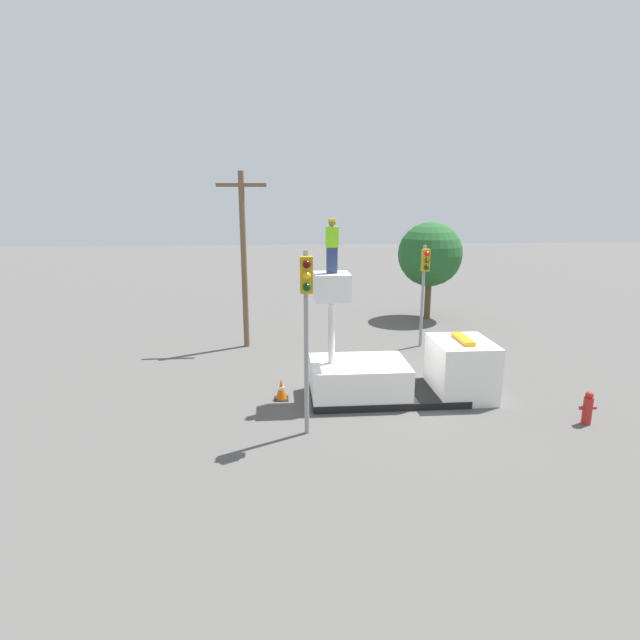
{
  "coord_description": "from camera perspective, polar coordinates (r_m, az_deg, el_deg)",
  "views": [
    {
      "loc": [
        -3.64,
        -16.11,
        6.79
      ],
      "look_at": [
        -2.43,
        -1.25,
        3.15
      ],
      "focal_mm": 28.0,
      "sensor_mm": 36.0,
      "label": 1
    }
  ],
  "objects": [
    {
      "name": "ground_plane",
      "position": [
        17.86,
        7.55,
        -8.75
      ],
      "size": [
        120.0,
        120.0,
        0.0
      ],
      "primitive_type": "plane",
      "color": "#565451"
    },
    {
      "name": "bucket_truck",
      "position": [
        17.64,
        9.25,
        -5.96
      ],
      "size": [
        6.28,
        2.43,
        4.42
      ],
      "color": "black",
      "rests_on": "ground"
    },
    {
      "name": "worker",
      "position": [
        16.27,
        1.38,
        8.45
      ],
      "size": [
        0.4,
        0.26,
        1.75
      ],
      "color": "navy",
      "rests_on": "bucket_truck"
    },
    {
      "name": "traffic_light_pole",
      "position": [
        13.81,
        -1.56,
        1.37
      ],
      "size": [
        0.34,
        0.57,
        5.43
      ],
      "color": "gray",
      "rests_on": "ground"
    },
    {
      "name": "traffic_light_across",
      "position": [
        23.25,
        11.85,
        4.95
      ],
      "size": [
        0.34,
        0.57,
        4.74
      ],
      "color": "gray",
      "rests_on": "ground"
    },
    {
      "name": "fire_hydrant",
      "position": [
        17.61,
        28.27,
        -8.85
      ],
      "size": [
        0.52,
        0.28,
        1.06
      ],
      "color": "#B2231E",
      "rests_on": "ground"
    },
    {
      "name": "traffic_cone_rear",
      "position": [
        17.48,
        -4.45,
        -7.94
      ],
      "size": [
        0.48,
        0.48,
        0.74
      ],
      "color": "black",
      "rests_on": "ground"
    },
    {
      "name": "tree_left_bg",
      "position": [
        29.14,
        12.46,
        7.32
      ],
      "size": [
        3.61,
        3.61,
        5.53
      ],
      "color": "brown",
      "rests_on": "ground"
    },
    {
      "name": "utility_pole",
      "position": [
        23.03,
        -8.72,
        7.36
      ],
      "size": [
        2.2,
        0.26,
        7.97
      ],
      "color": "brown",
      "rests_on": "ground"
    }
  ]
}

